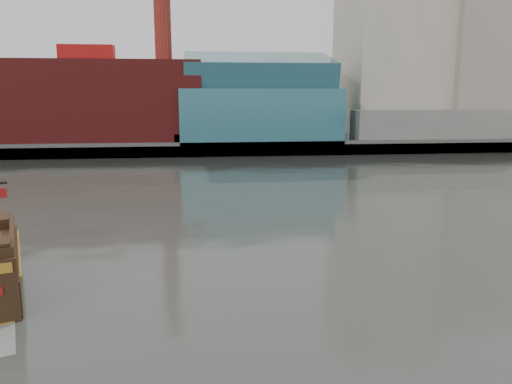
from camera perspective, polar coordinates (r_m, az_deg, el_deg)
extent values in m
plane|color=#262823|center=(29.22, -2.44, -11.26)|extent=(400.00, 400.00, 0.00)
cube|color=slate|center=(119.38, -5.81, 6.26)|extent=(220.00, 60.00, 2.00)
cube|color=#4C4C49|center=(90.00, -5.47, 4.86)|extent=(220.00, 1.00, 2.60)
cube|color=maroon|center=(100.96, -18.46, 9.70)|extent=(42.00, 18.00, 15.00)
cube|color=#2B6373|center=(97.76, 0.30, 8.76)|extent=(30.00, 16.00, 10.00)
cube|color=beige|center=(115.70, 15.32, 17.69)|extent=(20.00, 22.00, 46.00)
cube|color=gray|center=(119.53, 24.27, 14.97)|extent=(18.00, 18.00, 38.00)
cube|color=beige|center=(135.44, 16.71, 17.89)|extent=(24.00, 20.00, 52.00)
cube|color=slate|center=(105.69, 21.66, 7.08)|extent=(40.00, 6.00, 6.00)
cylinder|color=maroon|center=(102.51, -10.71, 20.47)|extent=(3.20, 3.20, 22.00)
cube|color=#2B6373|center=(97.74, 0.30, 13.45)|extent=(28.00, 14.94, 8.78)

